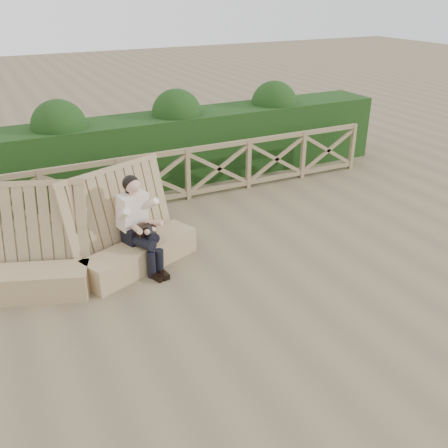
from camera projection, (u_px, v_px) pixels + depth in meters
name	position (u px, v px, depth m)	size (l,w,h in m)	color
ground	(237.00, 289.00, 7.36)	(60.00, 60.00, 0.00)	brown
bench	(81.00, 256.00, 7.48)	(3.78, 1.39, 1.55)	#8C6F50
woman	(138.00, 221.00, 7.66)	(0.59, 1.01, 1.50)	black
guardrail	(155.00, 179.00, 9.93)	(10.10, 0.09, 1.10)	olive
hedge	(135.00, 154.00, 10.81)	(12.00, 1.20, 1.50)	black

